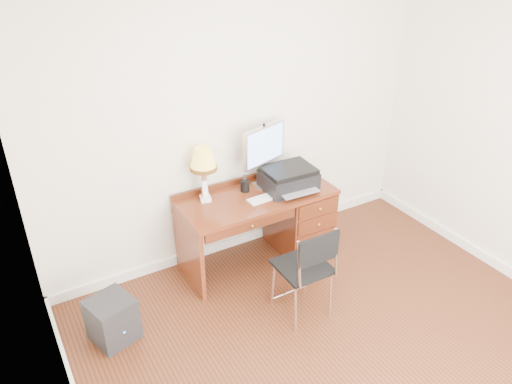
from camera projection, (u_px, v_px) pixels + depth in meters
ground at (344, 349)px, 4.04m from camera, size 4.00×4.00×0.00m
room_shell at (300, 299)px, 4.50m from camera, size 4.00×4.00×4.00m
desk at (284, 216)px, 5.05m from camera, size 1.50×0.67×0.75m
monitor at (265, 148)px, 4.76m from camera, size 0.52×0.24×0.61m
keyboard at (269, 197)px, 4.70m from camera, size 0.43×0.14×0.02m
mouse_pad at (288, 192)px, 4.76m from camera, size 0.24×0.24×0.05m
printer at (288, 178)px, 4.81m from camera, size 0.51×0.41×0.22m
leg_lamp at (203, 162)px, 4.50m from camera, size 0.25×0.25×0.52m
phone at (205, 195)px, 4.62m from camera, size 0.11×0.11×0.20m
pen_cup at (245, 186)px, 4.79m from camera, size 0.09×0.09×0.11m
chair at (308, 264)px, 4.14m from camera, size 0.43×0.43×0.90m
equipment_box at (112, 319)px, 4.06m from camera, size 0.41×0.41×0.39m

